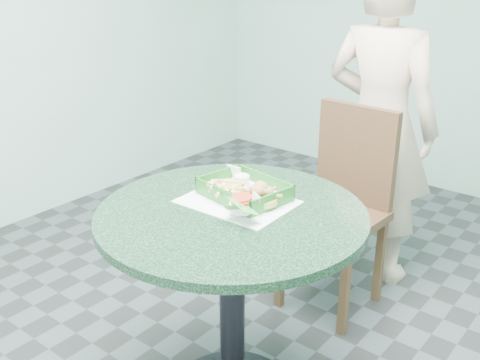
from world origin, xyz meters
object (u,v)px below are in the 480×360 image
Objects in this scene: cafe_table at (232,262)px; crab_sandwich at (264,197)px; sauce_ramekin at (239,185)px; dining_chair at (344,195)px; food_basket at (244,198)px; diner_person at (380,119)px.

cafe_table is 7.55× the size of crab_sandwich.
crab_sandwich is 2.15× the size of sauce_ramekin.
cafe_table is at bearing -119.64° from crab_sandwich.
dining_chair reaches higher than sauce_ramekin.
crab_sandwich reaches higher than food_basket.
diner_person is at bearing 90.37° from food_basket.
food_basket is at bearing 107.33° from cafe_table.
diner_person is at bearing 93.73° from dining_chair.
sauce_ramekin reaches higher than food_basket.
crab_sandwich reaches higher than cafe_table.
food_basket reaches higher than cafe_table.
dining_chair is 0.76m from sauce_ramekin.
diner_person reaches higher than crab_sandwich.
sauce_ramekin is at bearing 87.81° from diner_person.
dining_chair is 0.43m from diner_person.
dining_chair is 16.95× the size of sauce_ramekin.
cafe_table is at bearing -84.22° from dining_chair.
crab_sandwich is (0.09, -0.75, 0.27)m from dining_chair.
cafe_table is 1.19m from diner_person.
dining_chair is 0.77m from food_basket.
diner_person is 13.86× the size of crab_sandwich.
food_basket is (0.01, -1.05, -0.05)m from diner_person.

